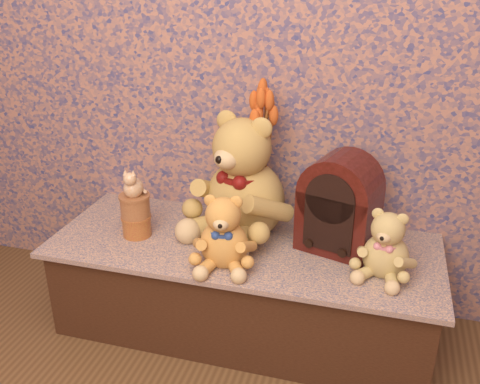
{
  "coord_description": "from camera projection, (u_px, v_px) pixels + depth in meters",
  "views": [
    {
      "loc": [
        0.47,
        -0.52,
        1.4
      ],
      "look_at": [
        0.0,
        1.16,
        0.63
      ],
      "focal_mm": 39.03,
      "sensor_mm": 36.0,
      "label": 1
    }
  ],
  "objects": [
    {
      "name": "biscuit_tin_lower",
      "position": [
        137.0,
        226.0,
        2.09
      ],
      "size": [
        0.13,
        0.13,
        0.08
      ],
      "primitive_type": "cylinder",
      "rotation": [
        0.0,
        0.0,
        0.19
      ],
      "color": "gold",
      "rests_on": "display_shelf"
    },
    {
      "name": "display_shelf",
      "position": [
        243.0,
        285.0,
        2.13
      ],
      "size": [
        1.51,
        0.6,
        0.39
      ],
      "primitive_type": "cube",
      "color": "navy",
      "rests_on": "ground"
    },
    {
      "name": "teddy_small",
      "position": [
        387.0,
        240.0,
        1.8
      ],
      "size": [
        0.27,
        0.3,
        0.27
      ],
      "primitive_type": null,
      "rotation": [
        0.0,
        0.0,
        -0.26
      ],
      "color": "tan",
      "rests_on": "display_shelf"
    },
    {
      "name": "cathedral_radio",
      "position": [
        340.0,
        202.0,
        1.94
      ],
      "size": [
        0.32,
        0.27,
        0.38
      ],
      "primitive_type": null,
      "rotation": [
        0.0,
        0.0,
        -0.28
      ],
      "color": "#3A0F0A",
      "rests_on": "display_shelf"
    },
    {
      "name": "biscuit_tin_upper",
      "position": [
        135.0,
        206.0,
        2.06
      ],
      "size": [
        0.15,
        0.15,
        0.09
      ],
      "primitive_type": "cylinder",
      "rotation": [
        0.0,
        0.0,
        -0.33
      ],
      "color": "tan",
      "rests_on": "biscuit_tin_lower"
    },
    {
      "name": "teddy_large",
      "position": [
        246.0,
        170.0,
        2.05
      ],
      "size": [
        0.58,
        0.62,
        0.53
      ],
      "primitive_type": null,
      "rotation": [
        0.0,
        0.0,
        -0.39
      ],
      "color": "#AB8542",
      "rests_on": "display_shelf"
    },
    {
      "name": "teddy_medium",
      "position": [
        224.0,
        227.0,
        1.86
      ],
      "size": [
        0.27,
        0.31,
        0.29
      ],
      "primitive_type": null,
      "rotation": [
        0.0,
        0.0,
        0.16
      ],
      "color": "#BB7C34",
      "rests_on": "display_shelf"
    },
    {
      "name": "ceramic_vase",
      "position": [
        259.0,
        204.0,
        2.13
      ],
      "size": [
        0.16,
        0.16,
        0.21
      ],
      "primitive_type": "cylinder",
      "rotation": [
        0.0,
        0.0,
        0.37
      ],
      "color": "tan",
      "rests_on": "display_shelf"
    },
    {
      "name": "dried_stalks",
      "position": [
        260.0,
        133.0,
        2.01
      ],
      "size": [
        0.26,
        0.26,
        0.39
      ],
      "primitive_type": null,
      "rotation": [
        0.0,
        0.0,
        -0.33
      ],
      "color": "#CC5620",
      "rests_on": "ceramic_vase"
    },
    {
      "name": "cat_figurine",
      "position": [
        133.0,
        182.0,
        2.01
      ],
      "size": [
        0.1,
        0.11,
        0.12
      ],
      "primitive_type": null,
      "rotation": [
        0.0,
        0.0,
        0.13
      ],
      "color": "silver",
      "rests_on": "biscuit_tin_upper"
    }
  ]
}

